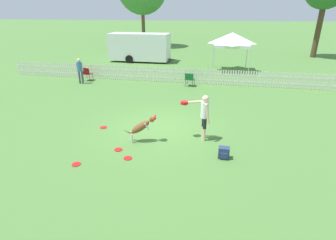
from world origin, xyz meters
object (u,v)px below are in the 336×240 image
Objects in this scene: leaping_dog at (141,127)px; canopy_tent_main at (232,40)px; frisbee_near_handler at (103,127)px; frisbee_midfield at (76,164)px; backpack_on_grass at (224,153)px; folding_chair_center at (190,78)px; folding_chair_blue_left at (87,73)px; handler_person at (203,112)px; spectator_standing at (80,69)px; frisbee_far_scatter at (128,158)px; frisbee_near_dog at (118,150)px; equipment_trailer at (140,47)px.

canopy_tent_main is at bearing 150.02° from leaping_dog.
frisbee_midfield is (0.34, -2.66, 0.00)m from frisbee_near_handler.
folding_chair_center is (-2.09, 8.11, 0.30)m from backpack_on_grass.
canopy_tent_main is at bearing 72.16° from frisbee_midfield.
leaping_dog is 2.44m from frisbee_midfield.
canopy_tent_main reaches higher than frisbee_near_handler.
frisbee_near_handler and frisbee_midfield have the same top height.
folding_chair_blue_left is 0.31× the size of canopy_tent_main.
frisbee_near_handler is at bearing 71.12° from handler_person.
leaping_dog is at bearing 119.11° from spectator_standing.
leaping_dog is 1.34m from frisbee_far_scatter.
spectator_standing reaches higher than backpack_on_grass.
frisbee_near_handler is 1.00× the size of frisbee_midfield.
frisbee_far_scatter is 10.05m from spectator_standing.
frisbee_near_handler is 7.94m from folding_chair_blue_left.
spectator_standing is (-8.06, 6.25, -0.09)m from handler_person.
canopy_tent_main reaches higher than frisbee_far_scatter.
folding_chair_center is (6.70, -0.02, -0.04)m from folding_chair_blue_left.
canopy_tent_main reaches higher than leaping_dog.
frisbee_far_scatter is at bearing 92.32° from folding_chair_center.
frisbee_near_dog is at bearing -53.31° from leaping_dog.
frisbee_near_handler is 2.65m from frisbee_far_scatter.
folding_chair_center is (2.20, 9.38, 0.47)m from frisbee_midfield.
folding_chair_center is (1.31, 8.29, 0.47)m from frisbee_near_dog.
frisbee_far_scatter is (-2.13, -1.81, -1.01)m from handler_person.
backpack_on_grass is (3.40, 0.17, 0.17)m from frisbee_near_dog.
spectator_standing is at bearing -148.20° from canopy_tent_main.
backpack_on_grass is at bearing 139.79° from folding_chair_blue_left.
frisbee_midfield is 10.44m from folding_chair_blue_left.
frisbee_far_scatter is (0.49, -0.45, 0.00)m from frisbee_near_dog.
equipment_trailer is (-5.45, 7.61, 0.79)m from folding_chair_center.
equipment_trailer is at bearing 104.60° from frisbee_near_dog.
folding_chair_center reaches higher than frisbee_far_scatter.
backpack_on_grass is 13.30m from canopy_tent_main.
folding_chair_blue_left is at bearing -157.51° from leaping_dog.
frisbee_far_scatter is at bearing 24.95° from frisbee_midfield.
handler_person is 6.26× the size of frisbee_near_dog.
frisbee_midfield is at bearing -129.26° from frisbee_near_dog.
handler_person is 4.44× the size of backpack_on_grass.
canopy_tent_main is (4.97, 11.74, 2.28)m from frisbee_near_handler.
frisbee_near_dog is 0.71× the size of backpack_on_grass.
folding_chair_blue_left is at bearing 121.63° from frisbee_near_handler.
backpack_on_grass reaches higher than frisbee_near_dog.
frisbee_midfield is at bearing 109.07° from handler_person.
frisbee_midfield is 9.86m from spectator_standing.
spectator_standing reaches higher than folding_chair_center.
equipment_trailer is at bearing 9.07° from handler_person.
frisbee_midfield is 9.65m from folding_chair_center.
leaping_dog is 0.20× the size of equipment_trailer.
backpack_on_grass reaches higher than frisbee_far_scatter.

